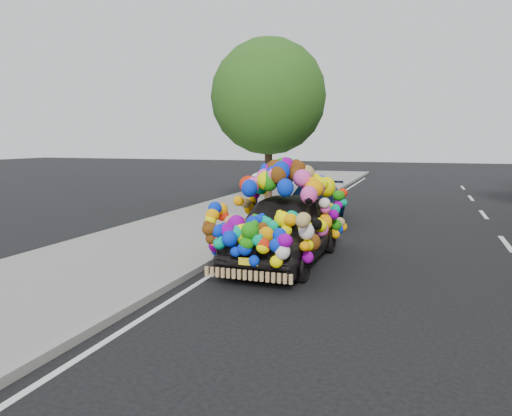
# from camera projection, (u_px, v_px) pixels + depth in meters

# --- Properties ---
(ground) EXTENTS (100.00, 100.00, 0.00)m
(ground) POSITION_uv_depth(u_px,v_px,m) (316.00, 288.00, 8.45)
(ground) COLOR black
(ground) RESTS_ON ground
(sidewalk) EXTENTS (4.00, 60.00, 0.12)m
(sidewalk) POSITION_uv_depth(u_px,v_px,m) (101.00, 264.00, 9.80)
(sidewalk) COLOR gray
(sidewalk) RESTS_ON ground
(kerb) EXTENTS (0.15, 60.00, 0.13)m
(kerb) POSITION_uv_depth(u_px,v_px,m) (191.00, 272.00, 9.18)
(kerb) COLOR gray
(kerb) RESTS_ON ground
(tree_near_sidewalk) EXTENTS (4.20, 4.20, 6.13)m
(tree_near_sidewalk) POSITION_uv_depth(u_px,v_px,m) (269.00, 97.00, 18.02)
(tree_near_sidewalk) COLOR #332114
(tree_near_sidewalk) RESTS_ON ground
(plush_art_car) EXTENTS (2.10, 4.36, 2.05)m
(plush_art_car) POSITION_uv_depth(u_px,v_px,m) (284.00, 211.00, 10.14)
(plush_art_car) COLOR black
(plush_art_car) RESTS_ON ground
(navy_sedan) EXTENTS (1.91, 4.12, 1.16)m
(navy_sedan) POSITION_uv_depth(u_px,v_px,m) (315.00, 203.00, 15.10)
(navy_sedan) COLOR black
(navy_sedan) RESTS_ON ground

